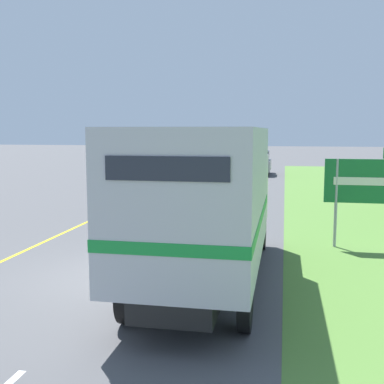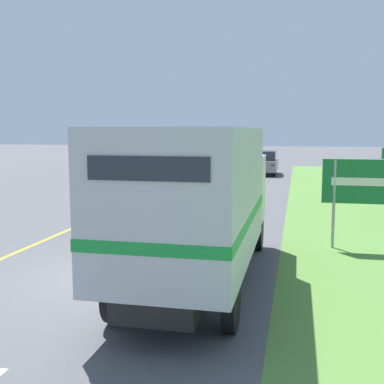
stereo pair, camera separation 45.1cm
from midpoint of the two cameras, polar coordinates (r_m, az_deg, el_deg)
name	(u,v)px [view 1 (the left image)]	position (r m, az deg, el deg)	size (l,w,h in m)	color
ground_plane	(126,276)	(11.86, -8.87, -9.82)	(200.00, 200.00, 0.00)	#515154
edge_line_yellow	(127,204)	(23.29, -8.22, -1.36)	(0.12, 53.50, 0.01)	yellow
centre_dash_near	(134,269)	(12.41, -7.90, -9.01)	(0.12, 2.60, 0.01)	white
centre_dash_mid_a	(187,221)	(18.61, -1.34, -3.46)	(0.12, 2.60, 0.01)	white
centre_dash_mid_b	(212,198)	(25.02, 1.88, -0.70)	(0.12, 2.60, 0.01)	white
centre_dash_far	(227,184)	(31.50, 3.77, 0.94)	(0.12, 2.60, 0.01)	white
centre_dash_farthest	(237,175)	(38.03, 5.02, 2.01)	(0.12, 2.60, 0.01)	white
horse_trailer_truck	(207,199)	(10.65, 0.60, -0.81)	(2.49, 8.02, 3.52)	black
lead_car_white	(172,180)	(24.97, -2.90, 1.40)	(1.80, 4.27, 1.80)	black
lead_car_grey_ahead	(259,163)	(38.59, 7.62, 3.48)	(1.80, 4.37, 1.90)	black
highway_sign	(368,184)	(14.91, 19.33, 0.95)	(2.39, 0.09, 2.99)	#9E9EA3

